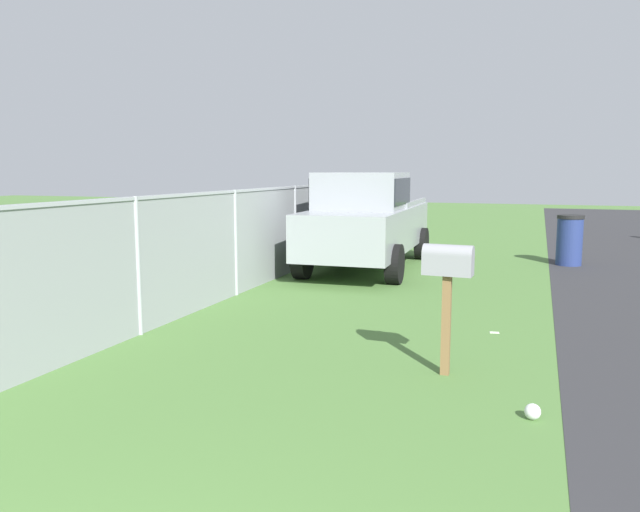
# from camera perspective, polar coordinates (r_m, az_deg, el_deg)

# --- Properties ---
(mailbox) EXTENTS (0.23, 0.52, 1.38)m
(mailbox) POSITION_cam_1_polar(r_m,az_deg,el_deg) (6.57, 11.61, -1.33)
(mailbox) COLOR brown
(mailbox) RESTS_ON ground
(pickup_truck) EXTENTS (5.31, 2.24, 2.09)m
(pickup_truck) POSITION_cam_1_polar(r_m,az_deg,el_deg) (13.44, 4.26, 3.44)
(pickup_truck) COLOR #93999E
(pickup_truck) RESTS_ON ground
(trash_bin) EXTENTS (0.59, 0.59, 1.14)m
(trash_bin) POSITION_cam_1_polar(r_m,az_deg,el_deg) (15.11, 21.89, 1.37)
(trash_bin) COLOR navy
(trash_bin) RESTS_ON ground
(fence_section) EXTENTS (19.33, 0.07, 1.81)m
(fence_section) POSITION_cam_1_polar(r_m,az_deg,el_deg) (11.94, -4.76, 2.27)
(fence_section) COLOR #9EA3A8
(fence_section) RESTS_ON ground
(litter_wrapper_near_hydrant) EXTENTS (0.10, 0.13, 0.01)m
(litter_wrapper_near_hydrant) POSITION_cam_1_polar(r_m,az_deg,el_deg) (8.63, 15.69, -6.75)
(litter_wrapper_near_hydrant) COLOR silver
(litter_wrapper_near_hydrant) RESTS_ON ground
(litter_bag_midfield_b) EXTENTS (0.14, 0.14, 0.14)m
(litter_bag_midfield_b) POSITION_cam_1_polar(r_m,az_deg,el_deg) (5.85, 18.90, -13.34)
(litter_bag_midfield_b) COLOR silver
(litter_bag_midfield_b) RESTS_ON ground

